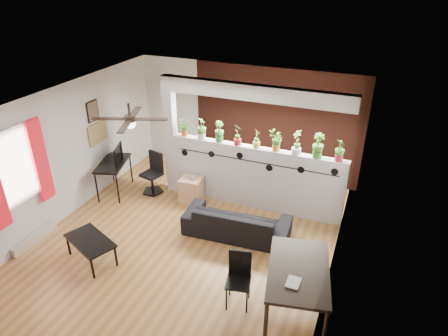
{
  "coord_description": "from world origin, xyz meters",
  "views": [
    {
      "loc": [
        2.89,
        -5.37,
        4.59
      ],
      "look_at": [
        0.48,
        0.6,
        1.26
      ],
      "focal_mm": 32.0,
      "sensor_mm": 36.0,
      "label": 1
    }
  ],
  "objects_px": {
    "dining_table": "(298,274)",
    "potted_plant_0": "(184,127)",
    "coffee_table": "(90,242)",
    "potted_plant_5": "(276,140)",
    "potted_plant_2": "(219,131)",
    "sofa": "(237,222)",
    "potted_plant_4": "(257,137)",
    "folding_chair": "(239,273)",
    "cup": "(193,177)",
    "computer_desk": "(113,165)",
    "potted_plant_1": "(201,128)",
    "office_chair": "(153,176)",
    "potted_plant_8": "(340,150)",
    "potted_plant_3": "(238,134)",
    "potted_plant_6": "(297,141)",
    "cube_shelf": "(191,190)",
    "ceiling_fan": "(130,120)",
    "potted_plant_7": "(318,145)"
  },
  "relations": [
    {
      "from": "potted_plant_3",
      "to": "dining_table",
      "type": "xyz_separation_m",
      "value": [
        1.84,
        -2.48,
        -0.9
      ]
    },
    {
      "from": "folding_chair",
      "to": "cup",
      "type": "bearing_deg",
      "value": 129.28
    },
    {
      "from": "ceiling_fan",
      "to": "potted_plant_0",
      "type": "height_order",
      "value": "ceiling_fan"
    },
    {
      "from": "ceiling_fan",
      "to": "potted_plant_8",
      "type": "relative_size",
      "value": 2.86
    },
    {
      "from": "potted_plant_0",
      "to": "potted_plant_4",
      "type": "xyz_separation_m",
      "value": [
        1.58,
        0.0,
        0.02
      ]
    },
    {
      "from": "potted_plant_5",
      "to": "ceiling_fan",
      "type": "bearing_deg",
      "value": -137.94
    },
    {
      "from": "computer_desk",
      "to": "dining_table",
      "type": "bearing_deg",
      "value": -22.48
    },
    {
      "from": "potted_plant_2",
      "to": "sofa",
      "type": "height_order",
      "value": "potted_plant_2"
    },
    {
      "from": "potted_plant_3",
      "to": "computer_desk",
      "type": "height_order",
      "value": "potted_plant_3"
    },
    {
      "from": "potted_plant_2",
      "to": "potted_plant_8",
      "type": "relative_size",
      "value": 1.04
    },
    {
      "from": "sofa",
      "to": "computer_desk",
      "type": "xyz_separation_m",
      "value": [
        -3.06,
        0.45,
        0.39
      ]
    },
    {
      "from": "folding_chair",
      "to": "office_chair",
      "type": "bearing_deg",
      "value": 140.88
    },
    {
      "from": "office_chair",
      "to": "coffee_table",
      "type": "bearing_deg",
      "value": -85.09
    },
    {
      "from": "potted_plant_1",
      "to": "cup",
      "type": "bearing_deg",
      "value": -101.02
    },
    {
      "from": "potted_plant_8",
      "to": "cube_shelf",
      "type": "height_order",
      "value": "potted_plant_8"
    },
    {
      "from": "potted_plant_0",
      "to": "potted_plant_5",
      "type": "height_order",
      "value": "potted_plant_5"
    },
    {
      "from": "potted_plant_5",
      "to": "potted_plant_2",
      "type": "bearing_deg",
      "value": 180.0
    },
    {
      "from": "potted_plant_8",
      "to": "computer_desk",
      "type": "xyz_separation_m",
      "value": [
        -4.63,
        -0.61,
        -0.91
      ]
    },
    {
      "from": "coffee_table",
      "to": "sofa",
      "type": "bearing_deg",
      "value": 38.54
    },
    {
      "from": "ceiling_fan",
      "to": "potted_plant_7",
      "type": "bearing_deg",
      "value": 32.88
    },
    {
      "from": "potted_plant_1",
      "to": "potted_plant_6",
      "type": "bearing_deg",
      "value": 0.0
    },
    {
      "from": "cube_shelf",
      "to": "computer_desk",
      "type": "relative_size",
      "value": 0.49
    },
    {
      "from": "potted_plant_3",
      "to": "potted_plant_5",
      "type": "distance_m",
      "value": 0.79
    },
    {
      "from": "ceiling_fan",
      "to": "dining_table",
      "type": "relative_size",
      "value": 0.78
    },
    {
      "from": "potted_plant_6",
      "to": "folding_chair",
      "type": "bearing_deg",
      "value": -93.86
    },
    {
      "from": "potted_plant_1",
      "to": "coffee_table",
      "type": "distance_m",
      "value": 3.08
    },
    {
      "from": "office_chair",
      "to": "potted_plant_6",
      "type": "bearing_deg",
      "value": 5.46
    },
    {
      "from": "potted_plant_0",
      "to": "potted_plant_5",
      "type": "distance_m",
      "value": 1.98
    },
    {
      "from": "potted_plant_3",
      "to": "potted_plant_4",
      "type": "relative_size",
      "value": 1.07
    },
    {
      "from": "potted_plant_2",
      "to": "folding_chair",
      "type": "relative_size",
      "value": 0.49
    },
    {
      "from": "cup",
      "to": "potted_plant_1",
      "type": "bearing_deg",
      "value": 78.98
    },
    {
      "from": "potted_plant_1",
      "to": "potted_plant_3",
      "type": "bearing_deg",
      "value": 0.0
    },
    {
      "from": "potted_plant_6",
      "to": "sofa",
      "type": "distance_m",
      "value": 1.88
    },
    {
      "from": "cup",
      "to": "potted_plant_3",
      "type": "bearing_deg",
      "value": 21.66
    },
    {
      "from": "potted_plant_1",
      "to": "office_chair",
      "type": "relative_size",
      "value": 0.49
    },
    {
      "from": "potted_plant_5",
      "to": "sofa",
      "type": "xyz_separation_m",
      "value": [
        -0.39,
        -1.07,
        -1.29
      ]
    },
    {
      "from": "potted_plant_0",
      "to": "potted_plant_5",
      "type": "relative_size",
      "value": 0.87
    },
    {
      "from": "potted_plant_1",
      "to": "ceiling_fan",
      "type": "bearing_deg",
      "value": -102.98
    },
    {
      "from": "sofa",
      "to": "office_chair",
      "type": "distance_m",
      "value": 2.39
    },
    {
      "from": "potted_plant_1",
      "to": "potted_plant_8",
      "type": "xyz_separation_m",
      "value": [
        2.76,
        0.0,
        -0.02
      ]
    },
    {
      "from": "potted_plant_8",
      "to": "computer_desk",
      "type": "height_order",
      "value": "potted_plant_8"
    },
    {
      "from": "potted_plant_8",
      "to": "sofa",
      "type": "bearing_deg",
      "value": -145.79
    },
    {
      "from": "potted_plant_5",
      "to": "computer_desk",
      "type": "xyz_separation_m",
      "value": [
        -3.45,
        -0.61,
        -0.9
      ]
    },
    {
      "from": "office_chair",
      "to": "coffee_table",
      "type": "height_order",
      "value": "office_chair"
    },
    {
      "from": "office_chair",
      "to": "dining_table",
      "type": "bearing_deg",
      "value": -30.57
    },
    {
      "from": "potted_plant_1",
      "to": "potted_plant_5",
      "type": "height_order",
      "value": "potted_plant_1"
    },
    {
      "from": "office_chair",
      "to": "potted_plant_8",
      "type": "bearing_deg",
      "value": 4.34
    },
    {
      "from": "coffee_table",
      "to": "potted_plant_5",
      "type": "bearing_deg",
      "value": 47.95
    },
    {
      "from": "potted_plant_5",
      "to": "folding_chair",
      "type": "height_order",
      "value": "potted_plant_5"
    },
    {
      "from": "dining_table",
      "to": "potted_plant_0",
      "type": "bearing_deg",
      "value": 140.74
    }
  ]
}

